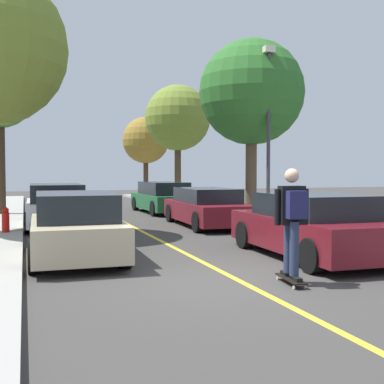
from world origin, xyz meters
TOP-DOWN VIEW (x-y plane):
  - ground at (0.00, 0.00)m, footprint 80.00×80.00m
  - center_line at (0.00, 4.00)m, footprint 0.12×39.20m
  - parked_car_left_nearest at (-2.38, 2.88)m, footprint 1.92×4.12m
  - parked_car_left_near at (-2.38, 9.18)m, footprint 2.03×4.57m
  - parked_car_right_nearest at (2.38, 1.44)m, footprint 2.06×4.49m
  - parked_car_right_near at (2.39, 7.75)m, footprint 2.00×4.74m
  - parked_car_right_far at (2.39, 13.29)m, footprint 1.92×4.65m
  - street_tree_right_nearest at (4.29, 8.30)m, footprint 3.73×3.73m
  - street_tree_right_near at (4.29, 17.13)m, footprint 3.44×3.44m
  - street_tree_right_far at (4.29, 24.31)m, footprint 3.08×3.08m
  - fire_hydrant at (-3.89, 6.94)m, footprint 0.20×0.20m
  - streetlamp at (4.14, 6.70)m, footprint 0.36×0.24m
  - skateboard at (0.69, -0.64)m, footprint 0.33×0.86m
  - skateboarder at (0.69, -0.67)m, footprint 0.59×0.71m

SIDE VIEW (x-z plane):
  - ground at x=0.00m, z-range 0.00..0.00m
  - center_line at x=0.00m, z-range 0.00..0.01m
  - skateboard at x=0.69m, z-range 0.04..0.14m
  - fire_hydrant at x=-3.89m, z-range 0.14..0.84m
  - parked_car_right_near at x=2.39m, z-range 0.00..1.26m
  - parked_car_right_nearest at x=2.38m, z-range -0.01..1.34m
  - parked_car_right_far at x=2.39m, z-range 0.00..1.36m
  - parked_car_left_nearest at x=-2.38m, z-range 0.00..1.38m
  - parked_car_left_near at x=-2.38m, z-range -0.01..1.40m
  - skateboarder at x=0.69m, z-range 0.23..2.00m
  - streetlamp at x=4.14m, z-range 0.54..6.26m
  - street_tree_right_far at x=4.29m, z-range 1.23..6.52m
  - street_tree_right_nearest at x=4.29m, z-range 1.43..7.79m
  - street_tree_right_near at x=4.29m, z-range 1.50..7.72m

